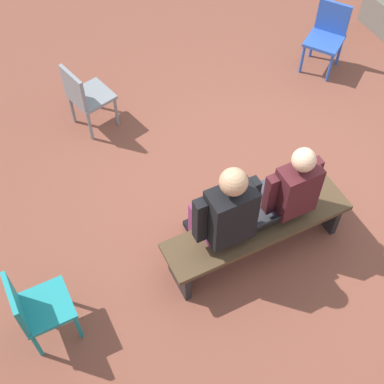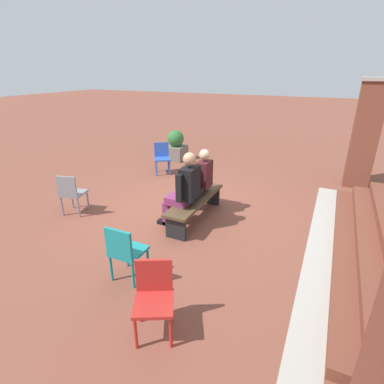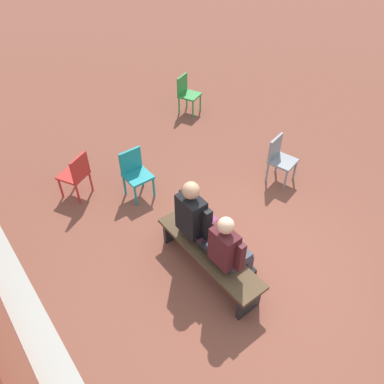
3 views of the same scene
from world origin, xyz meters
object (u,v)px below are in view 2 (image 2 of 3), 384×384
object	(u,v)px
plastic_chair_far_left	(125,250)
planter	(176,146)
person_adult	(184,189)
plastic_chair_near_bench_left	(154,294)
plastic_chair_far_right	(162,156)
laptop	(197,195)
person_student	(199,179)
bench	(195,203)
plastic_chair_by_pillar	(71,192)

from	to	relation	value
plastic_chair_far_left	planter	distance (m)	6.00
person_adult	planter	size ratio (longest dim) A/B	1.51
person_adult	plastic_chair_near_bench_left	distance (m)	2.41
plastic_chair_far_right	planter	bearing A→B (deg)	-168.00
laptop	planter	size ratio (longest dim) A/B	0.34
person_student	laptop	world-z (taller)	person_student
bench	person_adult	world-z (taller)	person_adult
plastic_chair_near_bench_left	bench	bearing A→B (deg)	-164.80
laptop	plastic_chair_near_bench_left	world-z (taller)	plastic_chair_near_bench_left
bench	person_adult	bearing A→B (deg)	-11.99
person_student	person_adult	bearing A→B (deg)	-0.49
person_adult	plastic_chair_far_right	xyz separation A→B (m)	(-2.53, -1.96, -0.27)
plastic_chair_by_pillar	plastic_chair_far_left	size ratio (longest dim) A/B	1.00
bench	plastic_chair_near_bench_left	distance (m)	2.70
person_student	planter	bearing A→B (deg)	-144.95
person_student	plastic_chair_far_right	bearing A→B (deg)	-133.59
planter	plastic_chair_far_left	bearing A→B (deg)	21.74
laptop	plastic_chair_near_bench_left	distance (m)	2.71
person_adult	planter	xyz separation A→B (m)	(-3.87, -2.25, -0.31)
plastic_chair_far_right	person_adult	bearing A→B (deg)	37.80
person_student	plastic_chair_far_left	bearing A→B (deg)	-0.68
plastic_chair_far_left	planter	world-z (taller)	planter
person_student	person_adult	world-z (taller)	person_adult
planter	plastic_chair_far_right	bearing A→B (deg)	12.00
laptop	planter	distance (m)	4.21
bench	person_adult	distance (m)	0.52
plastic_chair_by_pillar	planter	bearing A→B (deg)	-179.87
plastic_chair_near_bench_left	planter	xyz separation A→B (m)	(-6.13, -3.02, -0.04)
plastic_chair_far_left	planter	size ratio (longest dim) A/B	0.89
bench	laptop	distance (m)	0.15
plastic_chair_near_bench_left	planter	size ratio (longest dim) A/B	0.89
person_student	plastic_chair_near_bench_left	xyz separation A→B (m)	(2.92, 0.77, -0.23)
laptop	plastic_chair_far_right	xyz separation A→B (m)	(-2.17, -2.05, -0.02)
bench	plastic_chair_far_right	xyz separation A→B (m)	(-2.19, -2.03, 0.13)
person_adult	plastic_chair_by_pillar	bearing A→B (deg)	-77.38
laptop	plastic_chair_far_left	distance (m)	2.07
plastic_chair_near_bench_left	person_adult	bearing A→B (deg)	-161.01
person_student	person_adult	distance (m)	0.66
bench	planter	bearing A→B (deg)	-146.69
plastic_chair_by_pillar	plastic_chair_near_bench_left	size ratio (longest dim) A/B	1.00
person_student	person_adult	xyz separation A→B (m)	(0.66, -0.01, 0.04)
bench	planter	distance (m)	4.22
person_student	planter	world-z (taller)	person_student
bench	person_adult	size ratio (longest dim) A/B	1.27
plastic_chair_far_right	laptop	bearing A→B (deg)	43.34
plastic_chair_near_bench_left	planter	world-z (taller)	planter
person_student	laptop	xyz separation A→B (m)	(0.29, 0.08, -0.21)
laptop	plastic_chair_near_bench_left	size ratio (longest dim) A/B	0.38
plastic_chair_far_left	person_adult	bearing A→B (deg)	179.25
laptop	planter	bearing A→B (deg)	-146.38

